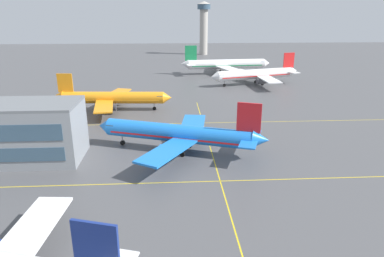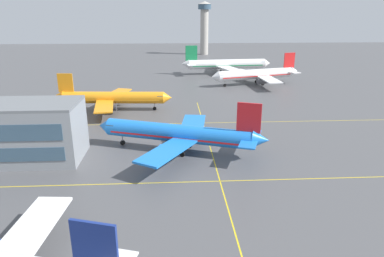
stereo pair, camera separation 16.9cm
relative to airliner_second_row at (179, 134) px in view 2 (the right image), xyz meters
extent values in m
cube|color=navy|center=(-8.22, -40.90, 4.00)|extent=(4.19, 1.54, 5.34)
cube|color=white|center=(-17.98, -30.07, -0.72)|extent=(5.71, 13.69, 0.36)
cylinder|color=navy|center=(-19.85, -32.57, -1.87)|extent=(3.44, 2.66, 1.87)
cylinder|color=blue|center=(-0.48, 0.17, 0.07)|extent=(29.85, 13.80, 3.62)
cone|color=blue|center=(-15.95, 5.80, 0.07)|extent=(3.54, 4.17, 3.54)
cone|color=blue|center=(15.26, -5.55, 0.45)|extent=(4.03, 4.27, 3.43)
cube|color=red|center=(12.93, -4.70, 4.54)|extent=(4.41, 1.88, 5.71)
cube|color=blue|center=(14.35, -2.18, 0.45)|extent=(4.55, 5.69, 0.23)
cube|color=blue|center=(12.40, -7.55, 0.45)|extent=(4.55, 5.69, 0.23)
cube|color=blue|center=(3.18, 7.45, -0.50)|extent=(6.88, 14.82, 0.38)
cube|color=blue|center=(-2.35, -7.75, -0.50)|extent=(11.75, 14.72, 0.38)
cylinder|color=blue|center=(1.03, 4.89, -1.74)|extent=(3.72, 2.98, 2.00)
cylinder|color=blue|center=(-2.35, -4.41, -1.74)|extent=(3.72, 2.98, 2.00)
cube|color=#385166|center=(-13.89, 5.05, 0.59)|extent=(2.75, 3.71, 0.67)
cube|color=red|center=(-0.48, 0.17, -0.38)|extent=(27.57, 13.00, 0.34)
cylinder|color=#99999E|center=(-12.10, 4.40, -2.26)|extent=(0.27, 0.27, 1.57)
cylinder|color=black|center=(-12.10, 4.40, -3.31)|extent=(1.13, 0.76, 1.05)
cylinder|color=#99999E|center=(2.15, 1.85, -2.26)|extent=(0.27, 0.27, 1.57)
cylinder|color=black|center=(2.15, 1.85, -3.31)|extent=(1.13, 0.76, 1.05)
cylinder|color=#99999E|center=(0.46, -2.80, -2.26)|extent=(0.27, 0.27, 1.57)
cylinder|color=black|center=(0.46, -2.80, -3.31)|extent=(1.13, 0.76, 1.05)
cylinder|color=orange|center=(-18.14, 32.98, -0.14)|extent=(28.96, 5.41, 3.42)
cone|color=orange|center=(-2.61, 31.89, -0.14)|extent=(2.57, 3.50, 3.35)
cone|color=orange|center=(-33.94, 34.07, 0.22)|extent=(3.10, 3.44, 3.25)
cube|color=orange|center=(-31.61, 33.91, 4.08)|extent=(4.33, 0.62, 5.40)
cube|color=orange|center=(-32.24, 31.25, 0.22)|extent=(3.20, 4.87, 0.22)
cube|color=orange|center=(-31.87, 36.64, 0.22)|extent=(3.20, 4.87, 0.22)
cube|color=orange|center=(-19.57, 25.41, -0.68)|extent=(6.52, 14.02, 0.36)
cube|color=orange|center=(-18.51, 40.67, -0.68)|extent=(8.21, 14.26, 0.36)
cylinder|color=#333338|center=(-18.29, 28.30, -1.85)|extent=(3.18, 2.10, 1.89)
cylinder|color=#333338|center=(-17.64, 37.63, -1.85)|extent=(3.18, 2.10, 1.89)
cube|color=#385166|center=(-4.68, 32.04, 0.35)|extent=(1.83, 3.25, 0.63)
cube|color=orange|center=(-18.14, 32.98, -0.57)|extent=(26.66, 5.28, 0.32)
cylinder|color=#99999E|center=(-6.47, 32.16, -2.35)|extent=(0.25, 0.25, 1.48)
cylinder|color=black|center=(-6.47, 32.16, -3.34)|extent=(1.02, 0.47, 0.99)
cylinder|color=#99999E|center=(-20.10, 30.77, -2.35)|extent=(0.25, 0.25, 1.48)
cylinder|color=black|center=(-20.10, 30.77, -3.34)|extent=(1.02, 0.47, 0.99)
cylinder|color=#99999E|center=(-19.77, 35.43, -2.35)|extent=(0.25, 0.25, 1.48)
cylinder|color=black|center=(-19.77, 35.43, -3.34)|extent=(1.02, 0.47, 0.99)
cylinder|color=white|center=(31.16, 67.40, 0.24)|extent=(31.61, 12.48, 3.78)
cone|color=white|center=(14.64, 62.61, 0.24)|extent=(3.51, 4.27, 3.70)
cone|color=white|center=(47.96, 72.26, 0.64)|extent=(4.05, 4.33, 3.59)
cube|color=red|center=(45.48, 71.55, 4.91)|extent=(4.68, 1.67, 5.96)
cube|color=white|center=(45.13, 74.55, 0.64)|extent=(4.49, 5.85, 0.24)
cube|color=white|center=(46.79, 68.82, 0.64)|extent=(4.49, 5.85, 0.24)
cube|color=white|center=(29.76, 75.79, -0.35)|extent=(11.59, 15.59, 0.40)
cube|color=white|center=(34.46, 59.56, -0.35)|extent=(6.23, 15.25, 0.40)
cylinder|color=#4C4C51|center=(29.53, 72.31, -1.65)|extent=(3.83, 2.95, 2.09)
cylinder|color=#4C4C51|center=(32.40, 62.38, -1.65)|extent=(3.83, 2.95, 2.09)
cube|color=#385166|center=(16.83, 63.25, 0.79)|extent=(2.69, 3.84, 0.70)
cube|color=red|center=(31.16, 67.40, -0.23)|extent=(29.17, 11.80, 0.36)
cylinder|color=#99999E|center=(18.74, 63.80, -2.19)|extent=(0.28, 0.28, 1.64)
cylinder|color=black|center=(18.74, 63.80, -3.29)|extent=(1.17, 0.73, 1.09)
cylinder|color=#99999E|center=(32.35, 70.43, -2.19)|extent=(0.28, 0.28, 1.64)
cylinder|color=black|center=(32.35, 70.43, -3.29)|extent=(1.17, 0.73, 1.09)
cylinder|color=#99999E|center=(33.78, 65.47, -2.19)|extent=(0.28, 0.28, 1.64)
cylinder|color=black|center=(33.78, 65.47, -3.29)|extent=(1.17, 0.73, 1.09)
cylinder|color=white|center=(23.91, 92.61, 0.65)|extent=(35.25, 7.09, 4.16)
cone|color=white|center=(42.78, 94.20, 0.65)|extent=(3.18, 4.30, 4.08)
cone|color=white|center=(4.71, 90.99, 1.09)|extent=(3.82, 4.23, 3.95)
cube|color=#197F47|center=(7.55, 91.23, 5.80)|extent=(5.27, 0.83, 6.57)
cube|color=white|center=(7.28, 87.91, 1.09)|extent=(3.97, 5.97, 0.26)
cube|color=white|center=(6.73, 94.45, 1.09)|extent=(3.97, 5.97, 0.26)
cube|color=white|center=(23.60, 83.24, 0.00)|extent=(10.20, 17.36, 0.44)
cube|color=white|center=(22.04, 101.79, 0.00)|extent=(7.70, 17.00, 0.44)
cylinder|color=#2D9956|center=(24.61, 86.95, -1.43)|extent=(3.90, 2.60, 2.30)
cylinder|color=#2D9956|center=(23.65, 98.30, -1.43)|extent=(3.90, 2.60, 2.30)
cube|color=#385166|center=(40.27, 93.99, 1.26)|extent=(2.28, 3.98, 0.77)
cube|color=#197F47|center=(23.91, 92.61, 0.13)|extent=(32.46, 6.89, 0.39)
cylinder|color=#99999E|center=(38.09, 93.80, -2.03)|extent=(0.31, 0.31, 1.81)
cylinder|color=black|center=(38.09, 93.80, -3.23)|extent=(1.24, 0.59, 1.20)
cylinder|color=#99999E|center=(21.97, 89.59, -2.03)|extent=(0.31, 0.31, 1.81)
cylinder|color=black|center=(21.97, 89.59, -3.23)|extent=(1.24, 0.59, 1.20)
cylinder|color=#99999E|center=(21.49, 95.26, -2.03)|extent=(0.31, 0.31, 1.81)
cylinder|color=black|center=(21.49, 95.26, -3.23)|extent=(1.24, 0.59, 1.20)
cube|color=yellow|center=(6.49, -13.67, -3.83)|extent=(113.28, 0.20, 0.01)
cube|color=yellow|center=(6.49, 18.95, -3.83)|extent=(113.28, 0.20, 0.01)
cube|color=yellow|center=(6.49, -13.67, -3.83)|extent=(0.20, 107.63, 0.01)
cylinder|color=#ADA89E|center=(20.43, 169.57, 10.38)|extent=(5.20, 5.20, 28.42)
cylinder|color=#385166|center=(20.43, 169.57, 26.19)|extent=(8.40, 8.40, 3.20)
cone|color=#ADA89E|center=(20.43, 169.57, 28.69)|extent=(8.82, 8.82, 1.80)
camera|label=1|loc=(-1.49, -66.63, 23.41)|focal=32.82mm
camera|label=2|loc=(-1.32, -66.64, 23.41)|focal=32.82mm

